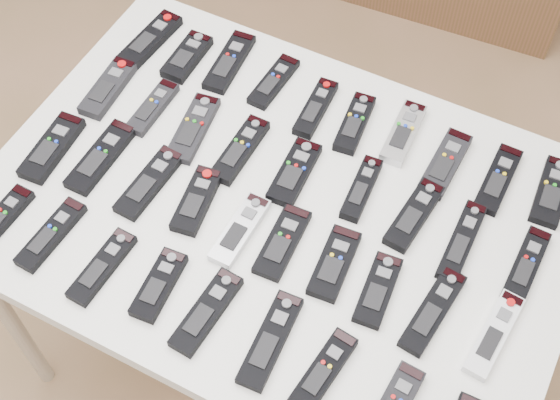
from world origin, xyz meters
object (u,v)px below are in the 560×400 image
at_px(remote_9, 552,192).
at_px(remote_12, 193,128).
at_px(remote_10, 108,88).
at_px(remote_33, 207,312).
at_px(remote_13, 240,150).
at_px(remote_3, 274,82).
at_px(remote_19, 52,148).
at_px(remote_26, 378,290).
at_px(remote_8, 498,179).
at_px(remote_32, 159,285).
at_px(remote_0, 150,40).
at_px(remote_11, 153,107).
at_px(remote_31, 102,267).
at_px(remote_28, 494,334).
at_px(remote_24, 282,242).
at_px(remote_7, 445,163).
at_px(remote_15, 361,189).
at_px(remote_29, 2,218).
at_px(remote_6, 403,133).
at_px(remote_30, 51,234).
at_px(remote_34, 270,340).
at_px(remote_5, 355,123).
at_px(remote_14, 294,172).
at_px(remote_27, 433,311).
at_px(remote_4, 316,108).
at_px(table, 280,220).
at_px(remote_17, 462,241).
at_px(remote_22, 197,200).
at_px(remote_18, 526,265).
at_px(remote_21, 149,182).
at_px(remote_23, 240,230).
at_px(remote_25, 334,263).
at_px(remote_2, 229,62).

distance_m(remote_9, remote_12, 0.80).
bearing_deg(remote_10, remote_33, -42.22).
bearing_deg(remote_13, remote_3, 98.21).
height_order(remote_19, remote_26, remote_19).
distance_m(remote_8, remote_32, 0.76).
bearing_deg(remote_0, remote_26, -21.53).
xyz_separation_m(remote_11, remote_31, (0.14, -0.40, -0.00)).
height_order(remote_11, remote_28, same).
distance_m(remote_24, remote_31, 0.37).
relative_size(remote_7, remote_15, 1.11).
relative_size(remote_9, remote_29, 1.09).
xyz_separation_m(remote_19, remote_33, (0.51, -0.19, -0.00)).
distance_m(remote_7, remote_15, 0.20).
height_order(remote_10, remote_12, remote_10).
relative_size(remote_6, remote_24, 1.02).
bearing_deg(remote_30, remote_34, 2.74).
bearing_deg(remote_7, remote_5, 178.57).
relative_size(remote_8, remote_14, 1.06).
bearing_deg(remote_5, remote_27, -53.71).
relative_size(remote_4, remote_29, 1.07).
relative_size(table, remote_32, 8.00).
bearing_deg(remote_6, remote_33, -109.06).
xyz_separation_m(remote_12, remote_34, (0.40, -0.38, 0.00)).
relative_size(remote_8, remote_33, 0.97).
bearing_deg(remote_17, remote_14, 179.57).
relative_size(remote_4, remote_32, 1.10).
relative_size(remote_11, remote_24, 0.94).
bearing_deg(remote_22, remote_11, 132.84).
distance_m(remote_4, remote_30, 0.65).
xyz_separation_m(remote_8, remote_17, (-0.02, -0.19, 0.00)).
height_order(remote_14, remote_33, same).
bearing_deg(remote_19, remote_33, -24.39).
relative_size(remote_27, remote_29, 1.23).
xyz_separation_m(remote_18, remote_21, (-0.79, -0.18, 0.00)).
height_order(remote_6, remote_15, same).
height_order(remote_0, remote_15, same).
bearing_deg(remote_26, remote_11, 158.05).
bearing_deg(remote_29, remote_9, 32.34).
bearing_deg(remote_23, remote_21, 176.89).
bearing_deg(remote_25, remote_19, 176.86).
bearing_deg(remote_3, remote_30, -106.81).
bearing_deg(remote_14, remote_33, -93.42).
distance_m(remote_5, remote_19, 0.68).
xyz_separation_m(remote_13, remote_18, (0.65, 0.01, -0.00)).
distance_m(remote_15, remote_17, 0.24).
xyz_separation_m(remote_28, remote_30, (-0.88, -0.21, 0.00)).
bearing_deg(remote_27, remote_5, 138.98).
bearing_deg(remote_15, remote_13, -178.70).
distance_m(remote_0, remote_23, 0.60).
relative_size(remote_0, remote_2, 1.01).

